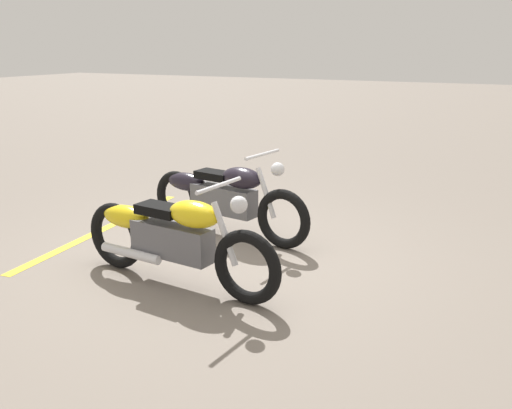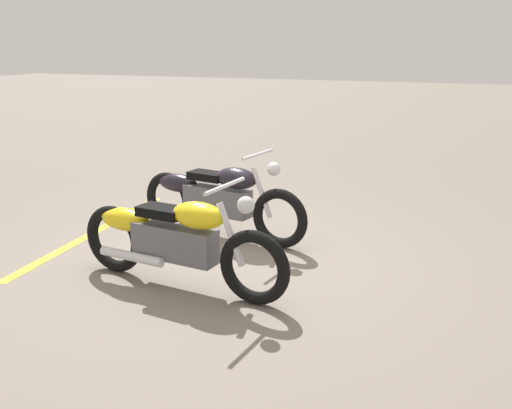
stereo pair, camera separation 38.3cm
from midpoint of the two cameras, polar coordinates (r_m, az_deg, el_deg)
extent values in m
plane|color=slate|center=(5.95, -5.72, -5.62)|extent=(60.00, 60.00, 0.00)
torus|color=black|center=(4.85, -2.45, -6.40)|extent=(0.68, 0.18, 0.67)
torus|color=black|center=(5.75, -15.98, -3.38)|extent=(0.68, 0.18, 0.67)
cube|color=#59595E|center=(5.26, -10.29, -3.83)|extent=(0.86, 0.30, 0.32)
ellipsoid|color=yellow|center=(5.01, -8.02, -1.12)|extent=(0.55, 0.33, 0.24)
ellipsoid|color=yellow|center=(5.58, -14.97, -1.48)|extent=(0.58, 0.30, 0.22)
cube|color=black|center=(5.26, -11.55, -0.72)|extent=(0.46, 0.28, 0.09)
cylinder|color=silver|center=(4.87, -4.82, -3.06)|extent=(0.27, 0.08, 0.56)
cylinder|color=silver|center=(4.78, -5.44, 1.85)|extent=(0.10, 0.62, 0.04)
sphere|color=silver|center=(4.71, -3.36, -0.07)|extent=(0.15, 0.15, 0.15)
cylinder|color=silver|center=(5.47, -14.43, -5.12)|extent=(0.71, 0.16, 0.09)
torus|color=black|center=(6.17, 0.64, -1.44)|extent=(0.68, 0.21, 0.67)
torus|color=black|center=(7.06, -10.35, 0.53)|extent=(0.68, 0.21, 0.67)
cube|color=#59595E|center=(6.59, -5.60, 0.38)|extent=(0.86, 0.35, 0.32)
ellipsoid|color=black|center=(6.36, -3.71, 2.65)|extent=(0.56, 0.36, 0.24)
ellipsoid|color=black|center=(6.90, -9.44, 2.15)|extent=(0.59, 0.32, 0.22)
cube|color=black|center=(6.59, -6.57, 2.88)|extent=(0.47, 0.30, 0.09)
cylinder|color=silver|center=(6.21, -1.18, 1.18)|extent=(0.27, 0.10, 0.56)
cylinder|color=silver|center=(6.14, -1.60, 5.07)|extent=(0.13, 0.62, 0.04)
sphere|color=silver|center=(6.07, 0.00, 3.59)|extent=(0.15, 0.15, 0.15)
cylinder|color=silver|center=(6.77, -8.99, -0.73)|extent=(0.71, 0.20, 0.09)
cube|color=yellow|center=(7.10, -17.39, -2.65)|extent=(0.38, 3.20, 0.01)
camera|label=1|loc=(0.19, 88.03, 0.56)|focal=39.64mm
camera|label=2|loc=(0.19, -91.97, -0.56)|focal=39.64mm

